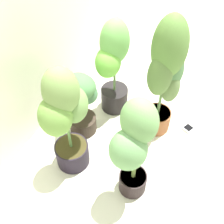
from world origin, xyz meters
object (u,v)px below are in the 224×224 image
hygrometer_box (188,128)px  potted_plant_back_left (65,118)px  potted_plant_back_right (113,66)px  potted_plant_front_right (166,71)px  potted_plant_back_center (80,102)px  potted_plant_front_left (133,147)px

hygrometer_box → potted_plant_back_left: bearing=157.5°
potted_plant_back_right → potted_plant_front_right: 0.47m
potted_plant_back_center → potted_plant_front_left: potted_plant_front_left is taller
potted_plant_back_center → potted_plant_front_right: potted_plant_front_right is taller
potted_plant_back_right → potted_plant_back_left: size_ratio=0.96×
potted_plant_front_right → hygrometer_box: bearing=-70.3°
potted_plant_back_right → potted_plant_front_right: (-0.04, -0.45, 0.14)m
potted_plant_back_center → potted_plant_back_right: size_ratio=0.66×
potted_plant_back_left → potted_plant_front_right: potted_plant_front_right is taller
potted_plant_back_center → potted_plant_front_left: size_ratio=0.65×
potted_plant_front_right → potted_plant_front_left: bearing=-177.4°
potted_plant_back_center → potted_plant_back_left: size_ratio=0.63×
potted_plant_back_left → potted_plant_front_left: potted_plant_back_left is taller
potted_plant_back_center → hygrometer_box: potted_plant_back_center is taller
potted_plant_back_right → potted_plant_back_left: potted_plant_back_left is taller
potted_plant_back_right → potted_plant_front_left: (-0.71, -0.48, 0.06)m
potted_plant_back_left → potted_plant_front_left: bearing=-94.5°
potted_plant_back_left → potted_plant_front_left: size_ratio=1.03×
potted_plant_front_left → potted_plant_back_center: bearing=59.2°
potted_plant_back_right → potted_plant_front_right: potted_plant_front_right is taller
potted_plant_front_left → potted_plant_front_right: size_ratio=0.85×
potted_plant_back_center → potted_plant_front_right: bearing=-61.4°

